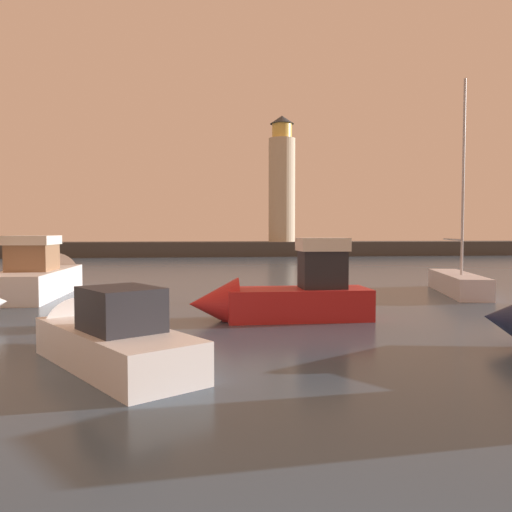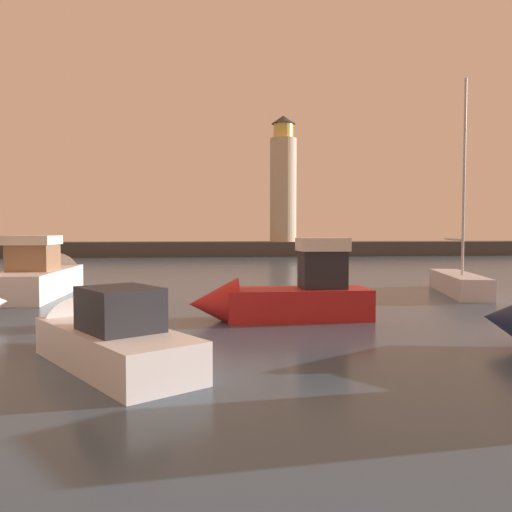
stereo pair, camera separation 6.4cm
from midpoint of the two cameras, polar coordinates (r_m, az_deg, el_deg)
name	(u,v)px [view 2 (the right image)]	position (r m, az deg, el deg)	size (l,w,h in m)	color
ground_plane	(214,279)	(32.13, -4.64, -2.56)	(220.00, 220.00, 0.00)	#384C60
breakwater	(206,249)	(62.05, -5.51, 0.79)	(81.86, 5.74, 1.70)	#423F3D
lighthouse	(283,182)	(63.14, 3.05, 8.14)	(3.21, 3.21, 15.18)	beige
motorboat_1	(97,335)	(12.58, -17.03, -8.34)	(4.87, 6.20, 2.17)	white
motorboat_3	(279,296)	(17.34, 2.65, -4.44)	(6.04, 1.82, 3.04)	#B21E1E
motorboat_4	(45,275)	(26.89, -22.22, -1.97)	(2.54, 9.16, 3.29)	white
sailboat_moored	(458,282)	(26.39, 21.54, -2.69)	(2.90, 6.53, 9.94)	silver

